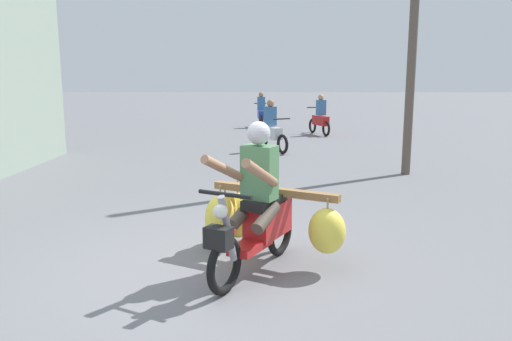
{
  "coord_description": "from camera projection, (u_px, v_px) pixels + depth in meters",
  "views": [
    {
      "loc": [
        0.68,
        -4.97,
        2.03
      ],
      "look_at": [
        0.62,
        1.06,
        0.9
      ],
      "focal_mm": 35.59,
      "sensor_mm": 36.0,
      "label": 1
    }
  ],
  "objects": [
    {
      "name": "ground_plane",
      "position": [
        196.0,
        274.0,
        5.27
      ],
      "size": [
        120.0,
        120.0,
        0.0
      ],
      "primitive_type": "plane",
      "color": "slate"
    },
    {
      "name": "motorbike_distant_far_ahead",
      "position": [
        320.0,
        119.0,
        17.6
      ],
      "size": [
        0.71,
        1.56,
        1.4
      ],
      "color": "black",
      "rests_on": "ground"
    },
    {
      "name": "utility_pole",
      "position": [
        415.0,
        2.0,
        10.0
      ],
      "size": [
        0.18,
        0.18,
        6.93
      ],
      "primitive_type": "cylinder",
      "color": "brown",
      "rests_on": "ground"
    },
    {
      "name": "motorbike_distant_ahead_right",
      "position": [
        261.0,
        113.0,
        20.23
      ],
      "size": [
        0.5,
        1.62,
        1.4
      ],
      "color": "black",
      "rests_on": "ground"
    },
    {
      "name": "motorbike_distant_ahead_left",
      "position": [
        271.0,
        130.0,
        13.8
      ],
      "size": [
        0.89,
        1.46,
        1.4
      ],
      "color": "black",
      "rests_on": "ground"
    },
    {
      "name": "motorbike_main_loaded",
      "position": [
        253.0,
        215.0,
        5.59
      ],
      "size": [
        1.68,
        2.03,
        1.58
      ],
      "color": "black",
      "rests_on": "ground"
    }
  ]
}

